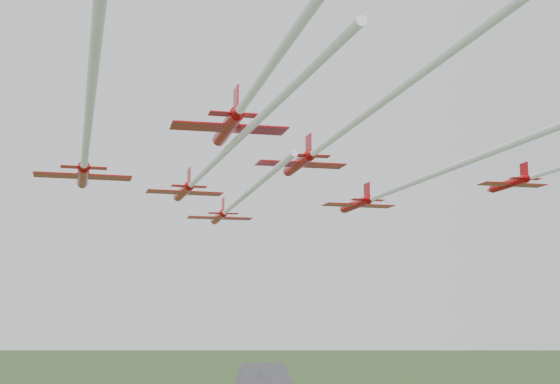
{
  "coord_description": "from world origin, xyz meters",
  "views": [
    {
      "loc": [
        -3.26,
        -86.65,
        40.18
      ],
      "look_at": [
        -0.98,
        -0.02,
        54.3
      ],
      "focal_mm": 50.0,
      "sensor_mm": 36.0,
      "label": 1
    }
  ],
  "objects_px": {
    "jet_row2_left": "(209,167)",
    "jet_row3_left": "(86,142)",
    "jet_row3_mid": "(358,120)",
    "jet_row4_left": "(276,58)",
    "jet_lead": "(232,206)",
    "jet_row2_right": "(408,185)"
  },
  "relations": [
    {
      "from": "jet_row4_left",
      "to": "jet_row3_mid",
      "type": "bearing_deg",
      "value": 55.36
    },
    {
      "from": "jet_row2_left",
      "to": "jet_row3_left",
      "type": "distance_m",
      "value": 18.44
    },
    {
      "from": "jet_row2_left",
      "to": "jet_row3_left",
      "type": "xyz_separation_m",
      "value": [
        -8.26,
        -16.44,
        -1.28
      ]
    },
    {
      "from": "jet_lead",
      "to": "jet_row3_left",
      "type": "distance_m",
      "value": 41.77
    },
    {
      "from": "jet_lead",
      "to": "jet_row2_left",
      "type": "xyz_separation_m",
      "value": [
        -1.38,
        -24.19,
        0.36
      ]
    },
    {
      "from": "jet_row2_left",
      "to": "jet_row3_mid",
      "type": "relative_size",
      "value": 0.87
    },
    {
      "from": "jet_lead",
      "to": "jet_row3_mid",
      "type": "xyz_separation_m",
      "value": [
        11.53,
        -37.35,
        1.76
      ]
    },
    {
      "from": "jet_lead",
      "to": "jet_row3_left",
      "type": "relative_size",
      "value": 0.86
    },
    {
      "from": "jet_row3_mid",
      "to": "jet_row3_left",
      "type": "bearing_deg",
      "value": 176.75
    },
    {
      "from": "jet_row3_left",
      "to": "jet_row4_left",
      "type": "xyz_separation_m",
      "value": [
        14.15,
        -13.33,
        2.16
      ]
    },
    {
      "from": "jet_row3_mid",
      "to": "jet_row4_left",
      "type": "height_order",
      "value": "jet_row3_mid"
    },
    {
      "from": "jet_row3_mid",
      "to": "jet_lead",
      "type": "bearing_deg",
      "value": 95.12
    },
    {
      "from": "jet_row3_mid",
      "to": "jet_row2_left",
      "type": "bearing_deg",
      "value": 122.41
    },
    {
      "from": "jet_row4_left",
      "to": "jet_row3_left",
      "type": "bearing_deg",
      "value": 125.0
    },
    {
      "from": "jet_row3_left",
      "to": "jet_row3_mid",
      "type": "relative_size",
      "value": 0.85
    },
    {
      "from": "jet_row2_left",
      "to": "jet_row4_left",
      "type": "height_order",
      "value": "jet_row4_left"
    },
    {
      "from": "jet_row2_left",
      "to": "jet_row3_left",
      "type": "relative_size",
      "value": 1.02
    },
    {
      "from": "jet_lead",
      "to": "jet_row2_right",
      "type": "height_order",
      "value": "jet_lead"
    },
    {
      "from": "jet_row2_right",
      "to": "jet_row3_left",
      "type": "relative_size",
      "value": 1.02
    },
    {
      "from": "jet_lead",
      "to": "jet_row4_left",
      "type": "height_order",
      "value": "jet_row4_left"
    },
    {
      "from": "jet_row3_left",
      "to": "jet_row2_right",
      "type": "bearing_deg",
      "value": 24.73
    },
    {
      "from": "jet_row4_left",
      "to": "jet_lead",
      "type": "bearing_deg",
      "value": 83.06
    }
  ]
}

